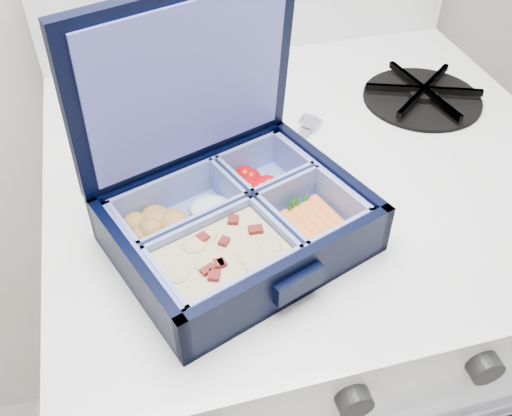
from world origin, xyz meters
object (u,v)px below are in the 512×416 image
object	(u,v)px
bento_box	(239,224)
fork	(283,160)
stove	(290,357)
burner_grate	(423,93)

from	to	relation	value
bento_box	fork	size ratio (longest dim) A/B	1.32
stove	bento_box	bearing A→B (deg)	-129.66
stove	fork	bearing A→B (deg)	-144.45
stove	bento_box	size ratio (longest dim) A/B	4.01
bento_box	burner_grate	bearing A→B (deg)	13.15
bento_box	fork	bearing A→B (deg)	34.93
stove	bento_box	world-z (taller)	bento_box
burner_grate	fork	bearing A→B (deg)	-159.79
burner_grate	fork	size ratio (longest dim) A/B	0.90
stove	fork	size ratio (longest dim) A/B	5.30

